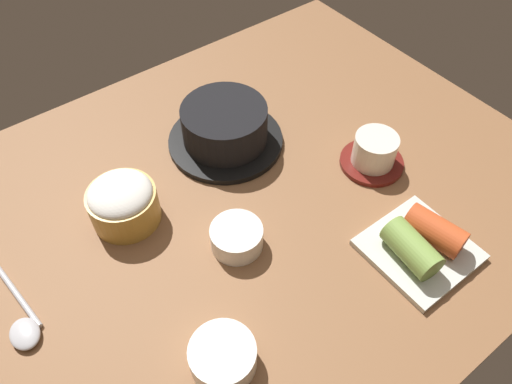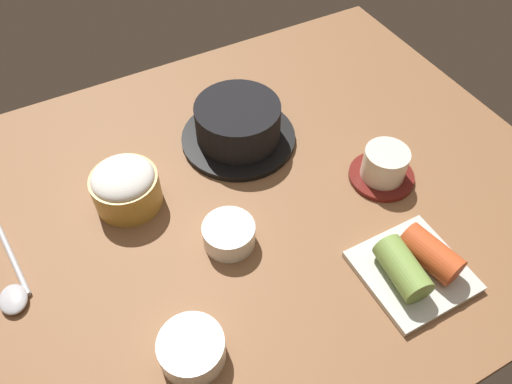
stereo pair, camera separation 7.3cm
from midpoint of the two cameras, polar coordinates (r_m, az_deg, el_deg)
dining_table at (r=76.45cm, az=-4.83°, el=-1.86°), size 100.00×76.00×2.00cm
stone_pot at (r=82.16cm, az=-6.19°, el=7.33°), size 19.34×19.34×7.44cm
rice_bowl at (r=74.32cm, az=-17.91°, el=-1.26°), size 10.09×10.09×7.26cm
tea_cup_with_saucer at (r=80.23cm, az=11.00°, el=4.37°), size 10.36×10.36×5.82cm
banchan_cup_center at (r=69.59cm, az=-5.27°, el=-5.38°), size 7.50×7.50×3.54cm
kimchi_plate at (r=71.10cm, az=15.86°, el=-5.94°), size 13.68×13.68×5.24cm
side_bowl_near at (r=61.65cm, az=-7.44°, el=-18.58°), size 8.11×8.11×3.69cm
spoon at (r=72.86cm, az=-28.33°, el=-12.91°), size 4.05×17.95×1.35cm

